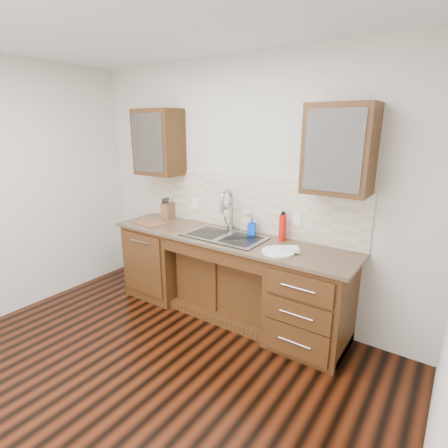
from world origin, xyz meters
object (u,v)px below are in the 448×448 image
Objects in this scene: water_bottle at (283,228)px; knife_block at (168,211)px; cutting_board at (151,223)px; plate at (278,252)px; soap_bottle at (252,227)px.

water_bottle is 1.47× the size of knife_block.
cutting_board is (-1.53, -0.31, -0.13)m from water_bottle.
plate is at bearing -69.98° from water_bottle.
soap_bottle is at bearing -9.02° from knife_block.
knife_block is at bearing 179.96° from water_bottle.
water_bottle reaches higher than knife_block.
soap_bottle is 0.56m from plate.
soap_bottle is 0.62× the size of plate.
plate is at bearing -19.30° from knife_block.
water_bottle is at bearing -8.27° from knife_block.
water_bottle is at bearing -18.26° from soap_bottle.
knife_block is 0.52× the size of cutting_board.
soap_bottle is 1.01× the size of knife_block.
soap_bottle reaches higher than knife_block.
water_bottle is 0.90× the size of plate.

